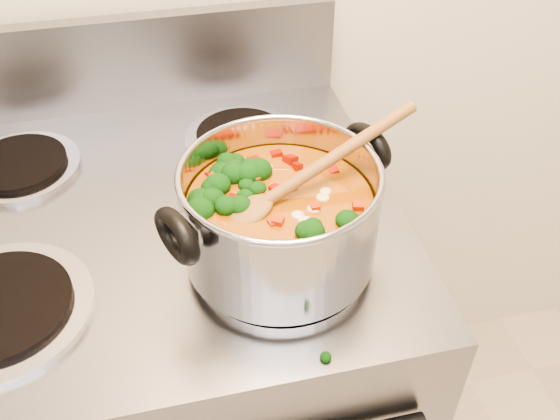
{
  "coord_description": "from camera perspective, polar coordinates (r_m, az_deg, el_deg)",
  "views": [
    {
      "loc": [
        0.01,
        0.47,
        1.51
      ],
      "look_at": [
        0.14,
        1.02,
        1.01
      ],
      "focal_mm": 40.0,
      "sensor_mm": 36.0,
      "label": 1
    }
  ],
  "objects": [
    {
      "name": "electric_range",
      "position": [
        1.25,
        -9.58,
        -15.96
      ],
      "size": [
        0.73,
        0.66,
        1.08
      ],
      "color": "gray",
      "rests_on": "ground"
    },
    {
      "name": "cooktop_crumbs",
      "position": [
        0.75,
        5.58,
        -9.78
      ],
      "size": [
        0.22,
        0.14,
        0.01
      ],
      "color": "black",
      "rests_on": "electric_range"
    },
    {
      "name": "stockpot",
      "position": [
        0.76,
        -0.06,
        -0.56
      ],
      "size": [
        0.3,
        0.24,
        0.15
      ],
      "rotation": [
        0.0,
        0.0,
        0.41
      ],
      "color": "#ABABB4",
      "rests_on": "electric_range"
    },
    {
      "name": "wooden_spoon",
      "position": [
        0.74,
        1.06,
        2.34
      ],
      "size": [
        0.27,
        0.11,
        0.1
      ],
      "rotation": [
        0.0,
        0.0,
        0.31
      ],
      "color": "olive",
      "rests_on": "stockpot"
    }
  ]
}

